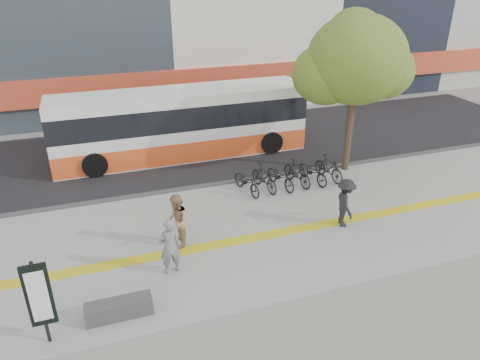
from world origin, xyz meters
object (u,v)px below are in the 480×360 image
object	(u,v)px
signboard	(39,297)
bus	(181,125)
seated_woman	(170,246)
bench	(119,309)
pedestrian_tan	(177,222)
pedestrian_dark	(345,203)
street_tree	(354,61)

from	to	relation	value
signboard	bus	distance (m)	11.33
seated_woman	bench	bearing A→B (deg)	33.08
bench	pedestrian_tan	bearing A→B (deg)	51.72
pedestrian_dark	seated_woman	bearing A→B (deg)	109.20
pedestrian_tan	bench	bearing A→B (deg)	-29.59
signboard	bus	bearing A→B (deg)	62.04
pedestrian_dark	bench	bearing A→B (deg)	118.03
bench	pedestrian_dark	size ratio (longest dim) A/B	0.97
bench	signboard	xyz separation A→B (m)	(-1.60, -0.31, 1.06)
signboard	street_tree	distance (m)	13.40
signboard	bus	xyz separation A→B (m)	(5.31, 10.01, 0.07)
pedestrian_tan	pedestrian_dark	distance (m)	5.43
seated_woman	pedestrian_dark	distance (m)	5.88
bus	pedestrian_tan	bearing A→B (deg)	-103.49
signboard	street_tree	size ratio (longest dim) A/B	0.35
signboard	pedestrian_tan	xyz separation A→B (m)	(3.59, 2.82, -0.43)
bench	seated_woman	size ratio (longest dim) A/B	0.96
signboard	pedestrian_dark	size ratio (longest dim) A/B	1.34
bench	pedestrian_dark	distance (m)	7.67
bench	signboard	bearing A→B (deg)	-169.19
bench	bus	size ratio (longest dim) A/B	0.15
signboard	seated_woman	world-z (taller)	signboard
pedestrian_tan	street_tree	bearing A→B (deg)	122.89
signboard	seated_woman	size ratio (longest dim) A/B	1.32
signboard	street_tree	xyz separation A→B (m)	(11.38, 6.33, 3.15)
pedestrian_tan	bus	bearing A→B (deg)	175.19
signboard	bus	size ratio (longest dim) A/B	0.20
bus	seated_woman	size ratio (longest dim) A/B	6.58
bus	bench	bearing A→B (deg)	-110.94
pedestrian_tan	pedestrian_dark	size ratio (longest dim) A/B	1.05
pedestrian_dark	street_tree	bearing A→B (deg)	-17.47
seated_woman	pedestrian_dark	size ratio (longest dim) A/B	1.02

